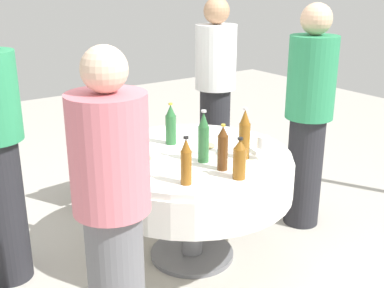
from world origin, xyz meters
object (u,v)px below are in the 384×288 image
bottle_green_mid (171,125)px  plate_north (217,133)px  wine_glass_south (133,129)px  bottle_amber_right (239,160)px  bottle_brown_south (105,131)px  bottle_amber_east (244,135)px  wine_glass_left (263,143)px  bottle_green_outer (204,138)px  person_mid (309,115)px  chair_outer (109,145)px  plate_inner (207,147)px  bottle_amber_left (186,162)px  dining_table (192,175)px  person_right (113,215)px  plate_far (143,160)px  bottle_brown_near (223,149)px  person_south (215,93)px

bottle_green_mid → plate_north: bottle_green_mid is taller
plate_north → wine_glass_south: bearing=80.0°
bottle_amber_right → bottle_brown_south: bottle_brown_south is taller
bottle_amber_east → wine_glass_left: 0.12m
bottle_green_outer → wine_glass_south: bearing=22.3°
person_mid → chair_outer: person_mid is taller
bottle_green_mid → bottle_green_outer: 0.39m
bottle_green_mid → plate_inner: bearing=-148.8°
bottle_brown_south → plate_inner: 0.66m
bottle_brown_south → chair_outer: (0.67, -0.33, -0.35)m
bottle_amber_left → dining_table: bearing=-38.7°
person_right → bottle_amber_right: bearing=-117.5°
bottle_green_outer → wine_glass_left: (-0.18, -0.31, -0.04)m
bottle_amber_left → plate_far: bearing=3.9°
plate_north → person_mid: bearing=-117.6°
bottle_amber_right → plate_inner: bearing=-16.5°
bottle_amber_right → chair_outer: 1.54m
bottle_amber_left → chair_outer: (1.40, -0.21, -0.35)m
bottle_brown_near → bottle_brown_south: bearing=30.9°
plate_far → chair_outer: size_ratio=0.28×
bottle_green_mid → plate_far: bottle_green_mid is taller
bottle_brown_south → plate_far: (-0.32, -0.10, -0.12)m
plate_north → chair_outer: chair_outer is taller
bottle_amber_left → plate_far: bottle_amber_left is taller
bottle_amber_east → person_right: size_ratio=0.21×
plate_far → plate_north: bearing=-75.2°
person_right → person_south: bearing=-84.6°
bottle_green_outer → wine_glass_left: bottle_green_outer is taller
plate_far → person_mid: size_ratio=0.15×
dining_table → wine_glass_left: bearing=-140.3°
plate_inner → plate_far: same height
bottle_brown_near → bottle_amber_east: size_ratio=0.86×
chair_outer → person_right: bearing=-120.0°
bottle_amber_right → plate_far: bearing=30.8°
bottle_amber_left → wine_glass_left: bearing=-86.5°
wine_glass_south → plate_north: wine_glass_south is taller
bottle_amber_left → bottle_amber_east: bottle_amber_east is taller
bottle_amber_right → person_right: person_right is taller
bottle_amber_left → wine_glass_south: bottle_amber_left is taller
wine_glass_south → plate_far: size_ratio=0.67×
bottle_green_outer → plate_far: bearing=56.3°
bottle_brown_near → person_south: (1.16, -0.84, -0.01)m
plate_far → person_mid: bearing=-95.4°
plate_inner → plate_north: 0.33m
wine_glass_south → plate_north: (-0.11, -0.61, -0.11)m
bottle_green_mid → person_mid: (-0.31, -0.97, -0.01)m
plate_far → chair_outer: (0.98, -0.24, -0.23)m
person_mid → bottle_brown_near: bearing=-70.9°
person_south → wine_glass_left: bearing=-70.0°
bottle_brown_south → person_mid: (-0.44, -1.39, -0.02)m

